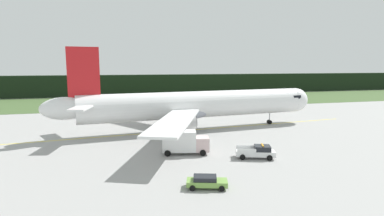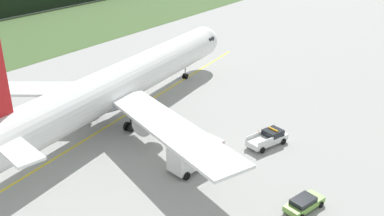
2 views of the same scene
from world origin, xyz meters
name	(u,v)px [view 1 (image 1 of 2)]	position (x,y,z in m)	size (l,w,h in m)	color
ground	(197,140)	(0.00, 0.00, 0.00)	(320.00, 320.00, 0.00)	#9A9997
grass_verge	(153,101)	(0.00, 58.50, 0.02)	(320.00, 39.90, 0.04)	#415A2F
distant_tree_line	(146,85)	(0.00, 82.55, 4.29)	(288.00, 5.83, 8.59)	black
taxiway_centerline_main	(197,130)	(2.26, 8.36, 0.00)	(71.71, 0.30, 0.01)	yellow
airliner	(193,105)	(1.60, 8.30, 4.95)	(54.67, 46.40, 15.88)	white
ops_pickup_truck	(257,152)	(5.40, -11.87, 0.90)	(5.71, 3.70, 1.94)	silver
catering_truck	(184,142)	(-3.89, -7.34, 1.79)	(7.02, 3.81, 3.55)	beige
staff_car	(206,181)	(-4.43, -20.08, 0.70)	(4.59, 2.89, 1.30)	#74A446
apron_cone	(261,151)	(7.16, -9.75, 0.33)	(0.54, 0.54, 0.68)	black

